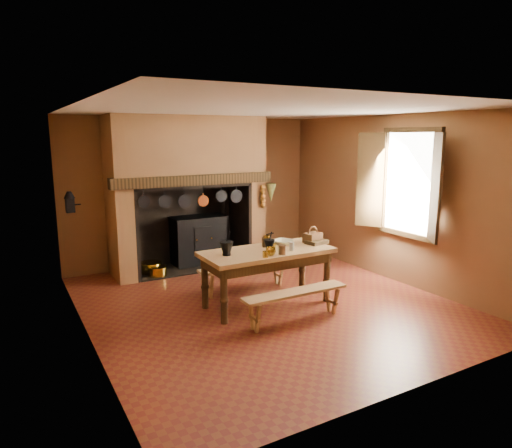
% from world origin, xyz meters
% --- Properties ---
extents(floor, '(5.50, 5.50, 0.00)m').
position_xyz_m(floor, '(0.00, 0.00, 0.00)').
color(floor, brown).
rests_on(floor, ground).
extents(ceiling, '(5.50, 5.50, 0.00)m').
position_xyz_m(ceiling, '(0.00, 0.00, 2.80)').
color(ceiling, silver).
rests_on(ceiling, back_wall).
extents(back_wall, '(5.00, 0.02, 2.80)m').
position_xyz_m(back_wall, '(0.00, 2.75, 1.40)').
color(back_wall, brown).
rests_on(back_wall, floor).
extents(wall_left, '(0.02, 5.50, 2.80)m').
position_xyz_m(wall_left, '(-2.50, 0.00, 1.40)').
color(wall_left, brown).
rests_on(wall_left, floor).
extents(wall_right, '(0.02, 5.50, 2.80)m').
position_xyz_m(wall_right, '(2.50, 0.00, 1.40)').
color(wall_right, brown).
rests_on(wall_right, floor).
extents(wall_front, '(5.00, 0.02, 2.80)m').
position_xyz_m(wall_front, '(0.00, -2.75, 1.40)').
color(wall_front, brown).
rests_on(wall_front, floor).
extents(chimney_breast, '(2.95, 0.96, 2.80)m').
position_xyz_m(chimney_breast, '(-0.30, 2.31, 1.81)').
color(chimney_breast, brown).
rests_on(chimney_breast, floor).
extents(iron_range, '(1.12, 0.55, 1.60)m').
position_xyz_m(iron_range, '(-0.04, 2.45, 0.48)').
color(iron_range, black).
rests_on(iron_range, floor).
extents(hearth_pans, '(0.51, 0.62, 0.20)m').
position_xyz_m(hearth_pans, '(-1.05, 2.22, 0.09)').
color(hearth_pans, '#B38E29').
rests_on(hearth_pans, floor).
extents(hanging_pans, '(1.92, 0.29, 0.27)m').
position_xyz_m(hanging_pans, '(-0.34, 1.81, 1.36)').
color(hanging_pans, black).
rests_on(hanging_pans, chimney_breast).
extents(onion_string, '(0.12, 0.10, 0.46)m').
position_xyz_m(onion_string, '(1.00, 1.79, 1.33)').
color(onion_string, '#945D1B').
rests_on(onion_string, chimney_breast).
extents(herb_bunch, '(0.20, 0.20, 0.35)m').
position_xyz_m(herb_bunch, '(1.18, 1.79, 1.38)').
color(herb_bunch, olive).
rests_on(herb_bunch, chimney_breast).
extents(window, '(0.39, 1.75, 1.76)m').
position_xyz_m(window, '(2.35, -0.40, 1.70)').
color(window, white).
rests_on(window, wall_right).
extents(wall_coffee_mill, '(0.23, 0.16, 0.31)m').
position_xyz_m(wall_coffee_mill, '(-2.42, 1.55, 1.52)').
color(wall_coffee_mill, black).
rests_on(wall_coffee_mill, wall_left).
extents(work_table, '(1.91, 0.85, 0.83)m').
position_xyz_m(work_table, '(-0.01, -0.07, 0.70)').
color(work_table, tan).
rests_on(work_table, floor).
extents(bench_front, '(1.52, 0.27, 0.43)m').
position_xyz_m(bench_front, '(-0.01, -0.80, 0.32)').
color(bench_front, tan).
rests_on(bench_front, floor).
extents(bench_back, '(1.54, 0.27, 0.43)m').
position_xyz_m(bench_back, '(-0.01, 0.61, 0.32)').
color(bench_back, tan).
rests_on(bench_back, floor).
extents(mortar_large, '(0.20, 0.20, 0.33)m').
position_xyz_m(mortar_large, '(-0.65, -0.06, 0.94)').
color(mortar_large, black).
rests_on(mortar_large, work_table).
extents(mortar_small, '(0.16, 0.16, 0.27)m').
position_xyz_m(mortar_small, '(-0.01, -0.13, 0.92)').
color(mortar_small, black).
rests_on(mortar_small, work_table).
extents(coffee_grinder, '(0.20, 0.18, 0.21)m').
position_xyz_m(coffee_grinder, '(0.09, 0.11, 0.91)').
color(coffee_grinder, '#352411').
rests_on(coffee_grinder, work_table).
extents(brass_mug_a, '(0.09, 0.09, 0.09)m').
position_xyz_m(brass_mug_a, '(-0.25, -0.42, 0.87)').
color(brass_mug_a, '#B38E29').
rests_on(brass_mug_a, work_table).
extents(brass_mug_b, '(0.08, 0.08, 0.08)m').
position_xyz_m(brass_mug_b, '(0.11, -0.04, 0.87)').
color(brass_mug_b, '#B38E29').
rests_on(brass_mug_b, work_table).
extents(mixing_bowl, '(0.37, 0.37, 0.07)m').
position_xyz_m(mixing_bowl, '(0.37, 0.10, 0.86)').
color(mixing_bowl, beige).
rests_on(mixing_bowl, work_table).
extents(stoneware_crock, '(0.11, 0.11, 0.13)m').
position_xyz_m(stoneware_crock, '(0.04, -0.39, 0.89)').
color(stoneware_crock, '#54351F').
rests_on(stoneware_crock, work_table).
extents(glass_jar, '(0.09, 0.09, 0.12)m').
position_xyz_m(glass_jar, '(0.28, -0.27, 0.89)').
color(glass_jar, beige).
rests_on(glass_jar, work_table).
extents(wicker_basket, '(0.30, 0.25, 0.26)m').
position_xyz_m(wicker_basket, '(0.84, -0.01, 0.91)').
color(wicker_basket, '#512D18').
rests_on(wicker_basket, work_table).
extents(wooden_tray, '(0.35, 0.28, 0.05)m').
position_xyz_m(wooden_tray, '(0.84, -0.11, 0.86)').
color(wooden_tray, '#352411').
rests_on(wooden_tray, work_table).
extents(brass_cup, '(0.16, 0.16, 0.11)m').
position_xyz_m(brass_cup, '(-0.12, -0.36, 0.88)').
color(brass_cup, '#B38E29').
rests_on(brass_cup, work_table).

